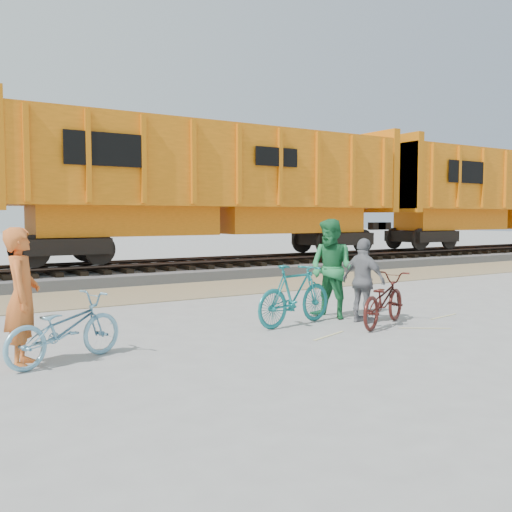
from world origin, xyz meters
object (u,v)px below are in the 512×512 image
object	(u,v)px
hopper_car_center	(215,184)
bicycle_teal	(295,295)
bicycle_maroon	(383,300)
bicycle_blue	(65,328)
hopper_car_right	(496,194)
person_man	(332,269)
person_solo	(22,297)
person_woman	(364,281)

from	to	relation	value
hopper_car_center	bicycle_teal	size ratio (longest dim) A/B	7.70
bicycle_maroon	bicycle_blue	bearing A→B (deg)	61.07
hopper_car_right	bicycle_blue	world-z (taller)	hopper_car_right
bicycle_blue	person_man	xyz separation A→B (m)	(5.10, 0.68, 0.49)
bicycle_teal	bicycle_maroon	size ratio (longest dim) A/B	1.03
hopper_car_center	bicycle_teal	xyz separation A→B (m)	(-3.07, -8.76, -2.46)
bicycle_teal	person_solo	distance (m)	4.63
bicycle_teal	bicycle_maroon	distance (m)	1.56
bicycle_blue	bicycle_teal	size ratio (longest dim) A/B	0.95
person_man	bicycle_blue	bearing A→B (deg)	-97.80
hopper_car_center	hopper_car_right	world-z (taller)	same
person_solo	bicycle_maroon	bearing A→B (deg)	-76.99
bicycle_maroon	hopper_car_center	bearing A→B (deg)	-35.27
bicycle_blue	person_man	bearing A→B (deg)	-102.65
hopper_car_right	person_man	distance (m)	19.21
hopper_car_right	hopper_car_center	bearing A→B (deg)	180.00
hopper_car_right	bicycle_teal	distance (m)	20.23
hopper_car_right	bicycle_maroon	world-z (taller)	hopper_car_right
hopper_car_right	bicycle_blue	xyz separation A→B (m)	(-22.17, -9.24, -2.55)
bicycle_blue	bicycle_maroon	bearing A→B (deg)	-114.32
hopper_car_right	person_man	world-z (taller)	hopper_car_right
bicycle_maroon	person_solo	distance (m)	5.94
hopper_car_center	bicycle_blue	size ratio (longest dim) A/B	8.12
person_solo	person_man	size ratio (longest dim) A/B	0.95
bicycle_teal	person_solo	bearing A→B (deg)	83.28
hopper_car_center	bicycle_teal	distance (m)	9.61
bicycle_blue	bicycle_maroon	xyz separation A→B (m)	(5.40, -0.39, 0.01)
hopper_car_right	person_woman	distance (m)	19.36
hopper_car_center	bicycle_maroon	bearing A→B (deg)	-100.44
bicycle_maroon	person_woman	world-z (taller)	person_woman
bicycle_blue	person_solo	xyz separation A→B (m)	(-0.50, 0.10, 0.45)
person_woman	bicycle_maroon	bearing A→B (deg)	-176.46
hopper_car_right	bicycle_blue	distance (m)	24.16
hopper_car_center	person_woman	distance (m)	9.68
bicycle_blue	bicycle_teal	world-z (taller)	bicycle_teal
person_solo	person_man	xyz separation A→B (m)	(5.60, 0.58, 0.04)
hopper_car_right	bicycle_maroon	xyz separation A→B (m)	(-16.77, -9.63, -2.54)
person_man	person_woman	world-z (taller)	person_man
bicycle_teal	bicycle_maroon	world-z (taller)	bicycle_teal
bicycle_maroon	person_man	xyz separation A→B (m)	(-0.30, 1.06, 0.48)
person_woman	person_solo	bearing A→B (deg)	78.65
person_man	bicycle_teal	bearing A→B (deg)	-94.06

